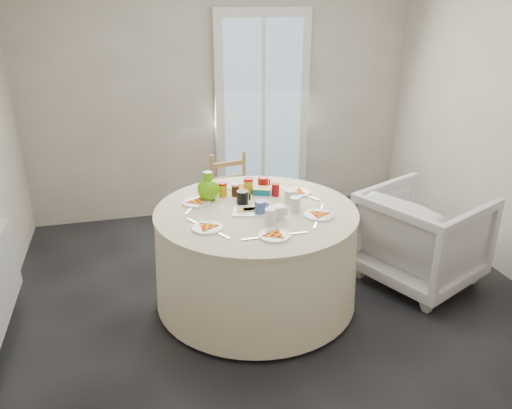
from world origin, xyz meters
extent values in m
plane|color=black|center=(0.00, 0.00, 0.00)|extent=(4.00, 4.00, 0.00)
cube|color=#BCB5A3|center=(0.00, 2.00, 1.30)|extent=(4.00, 0.02, 2.60)
cube|color=silver|center=(0.40, 1.95, 1.05)|extent=(1.00, 0.08, 2.10)
cylinder|color=beige|center=(-0.14, 0.15, 0.38)|extent=(1.52, 1.52, 0.77)
imported|color=silver|center=(1.24, 0.10, 0.39)|extent=(1.06, 1.08, 0.86)
cube|color=#086388|center=(-0.01, 0.44, 0.79)|extent=(0.17, 0.14, 0.05)
camera|label=1|loc=(-0.97, -3.07, 2.18)|focal=35.00mm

